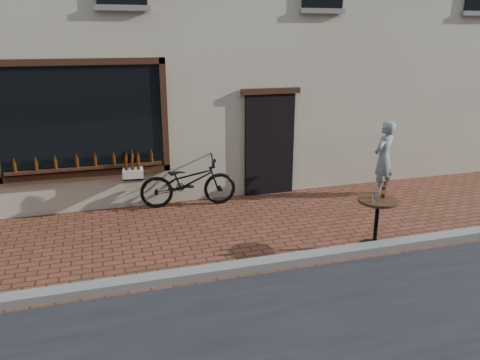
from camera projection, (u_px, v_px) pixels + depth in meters
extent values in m
plane|color=#512D1A|center=(228.00, 279.00, 6.75)|extent=(90.00, 90.00, 0.00)
cube|color=slate|center=(224.00, 269.00, 6.92)|extent=(90.00, 0.25, 0.12)
cube|color=black|center=(82.00, 120.00, 8.83)|extent=(3.00, 0.06, 2.00)
cube|color=black|center=(76.00, 62.00, 8.49)|extent=(3.24, 0.10, 0.12)
cube|color=black|center=(87.00, 174.00, 9.12)|extent=(3.24, 0.10, 0.12)
cube|color=black|center=(164.00, 116.00, 9.24)|extent=(0.12, 0.10, 2.24)
cube|color=black|center=(86.00, 168.00, 9.04)|extent=(2.90, 0.16, 0.05)
cube|color=black|center=(269.00, 145.00, 10.12)|extent=(1.10, 0.10, 2.20)
cube|color=black|center=(271.00, 91.00, 9.74)|extent=(1.30, 0.10, 0.12)
cylinder|color=#3D1C07|center=(15.00, 167.00, 8.66)|extent=(0.06, 0.06, 0.19)
cylinder|color=#3D1C07|center=(36.00, 165.00, 8.76)|extent=(0.06, 0.06, 0.19)
cylinder|color=#3D1C07|center=(56.00, 164.00, 8.85)|extent=(0.06, 0.06, 0.19)
cylinder|color=#3D1C07|center=(76.00, 163.00, 8.95)|extent=(0.06, 0.06, 0.19)
cylinder|color=#3D1C07|center=(95.00, 161.00, 9.05)|extent=(0.06, 0.06, 0.19)
cylinder|color=#3D1C07|center=(114.00, 160.00, 9.15)|extent=(0.06, 0.06, 0.19)
cylinder|color=#3D1C07|center=(133.00, 158.00, 9.25)|extent=(0.06, 0.06, 0.19)
cylinder|color=#3D1C07|center=(151.00, 157.00, 9.35)|extent=(0.06, 0.06, 0.19)
imported|color=black|center=(188.00, 182.00, 9.54)|extent=(2.01, 0.86, 1.03)
cube|color=black|center=(133.00, 176.00, 9.27)|extent=(0.44, 0.58, 0.03)
cube|color=white|center=(133.00, 171.00, 9.24)|extent=(0.44, 0.60, 0.16)
cylinder|color=#3D1C07|center=(138.00, 164.00, 9.02)|extent=(0.06, 0.06, 0.22)
cylinder|color=#3D1C07|center=(132.00, 165.00, 9.00)|extent=(0.06, 0.06, 0.22)
cylinder|color=#3D1C07|center=(126.00, 165.00, 8.97)|extent=(0.06, 0.06, 0.22)
cylinder|color=#3D1C07|center=(138.00, 162.00, 9.14)|extent=(0.06, 0.06, 0.22)
cylinder|color=#3D1C07|center=(132.00, 163.00, 9.12)|extent=(0.06, 0.06, 0.22)
cylinder|color=#3D1C07|center=(126.00, 163.00, 9.10)|extent=(0.06, 0.06, 0.22)
cylinder|color=#3D1C07|center=(138.00, 161.00, 9.27)|extent=(0.06, 0.06, 0.22)
cylinder|color=#3D1C07|center=(132.00, 161.00, 9.25)|extent=(0.06, 0.06, 0.22)
cylinder|color=#3D1C07|center=(127.00, 161.00, 9.23)|extent=(0.06, 0.06, 0.22)
cylinder|color=#3D1C07|center=(138.00, 159.00, 9.40)|extent=(0.06, 0.06, 0.22)
cylinder|color=black|center=(374.00, 246.00, 7.80)|extent=(0.48, 0.48, 0.03)
cylinder|color=black|center=(376.00, 224.00, 7.68)|extent=(0.06, 0.06, 0.76)
cylinder|color=black|center=(378.00, 201.00, 7.56)|extent=(0.65, 0.65, 0.04)
cylinder|color=gold|center=(384.00, 192.00, 7.62)|extent=(0.07, 0.07, 0.06)
cylinder|color=white|center=(376.00, 198.00, 7.44)|extent=(0.08, 0.08, 0.14)
imported|color=gray|center=(384.00, 158.00, 10.19)|extent=(0.70, 0.62, 1.62)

